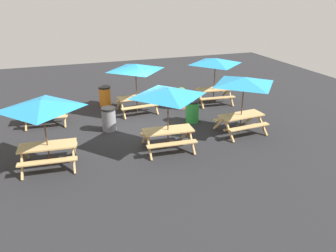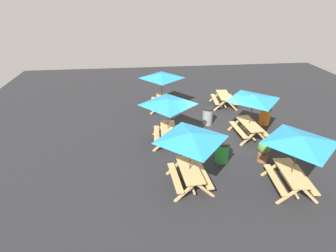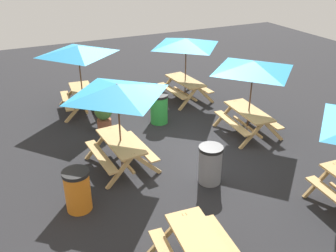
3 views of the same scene
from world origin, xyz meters
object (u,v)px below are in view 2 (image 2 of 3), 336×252
Objects in this scene: picnic_table_0 at (168,105)px; picnic_table_2 at (162,78)px; picnic_table_4 at (300,143)px; potted_plant_0 at (264,150)px; trash_bin_green at (222,152)px; picnic_table_5 at (224,98)px; picnic_table_3 at (253,100)px; trash_bin_orange at (265,116)px; trash_bin_gray at (208,116)px; picnic_table_1 at (191,140)px.

picnic_table_2 is at bearing 2.34° from picnic_table_0.
potted_plant_0 is at bearing 11.27° from picnic_table_4.
picnic_table_2 is at bearing 19.15° from trash_bin_green.
trash_bin_green reaches higher than picnic_table_5.
picnic_table_3 is 2.38× the size of trash_bin_orange.
trash_bin_gray is (1.73, -2.39, -1.49)m from picnic_table_0.
picnic_table_4 is 2.38× the size of trash_bin_green.
picnic_table_1 is 2.65m from trash_bin_green.
trash_bin_green is (2.01, 1.99, -1.49)m from picnic_table_4.
picnic_table_5 is at bearing -34.16° from trash_bin_gray.
picnic_table_5 is (4.03, 0.07, -1.43)m from picnic_table_3.
picnic_table_4 is at bearing -129.67° from picnic_table_0.
trash_bin_orange is (5.26, -1.42, -1.49)m from picnic_table_4.
picnic_table_5 is at bearing -17.55° from trash_bin_green.
picnic_table_0 reaches higher than trash_bin_green.
trash_bin_green is at bearing 133.64° from trash_bin_orange.
picnic_table_0 is at bearing 62.78° from potted_plant_0.
picnic_table_4 is at bearing -174.35° from picnic_table_5.
picnic_table_3 is at bearing 131.50° from trash_bin_orange.
picnic_table_0 and picnic_table_3 have the same top height.
trash_bin_gray is (3.59, -0.26, 0.00)m from trash_bin_green.
trash_bin_green is (-1.86, -2.14, -1.49)m from picnic_table_0.
picnic_table_0 is 1.00× the size of picnic_table_2.
trash_bin_gray is (-2.35, -2.32, -1.49)m from picnic_table_2.
picnic_table_4 is 2.38× the size of trash_bin_orange.
picnic_table_1 is (-3.25, -0.45, 0.00)m from picnic_table_0.
picnic_table_2 is at bearing 96.17° from picnic_table_5.
picnic_table_5 is (4.15, -4.04, -1.43)m from picnic_table_0.
picnic_table_1 is 2.38× the size of trash_bin_green.
picnic_table_3 is at bearing -133.02° from trash_bin_gray.
picnic_table_5 is at bearing -1.01° from potted_plant_0.
picnic_table_0 reaches higher than trash_bin_orange.
picnic_table_0 is at bearing 87.90° from picnic_table_3.
picnic_table_0 is 3.31m from trash_bin_gray.
potted_plant_0 reaches higher than trash_bin_green.
picnic_table_3 is 2.38× the size of trash_bin_green.
potted_plant_0 reaches higher than trash_bin_orange.
picnic_table_0 is 1.00× the size of picnic_table_4.
picnic_table_0 is at bearing 125.85° from trash_bin_gray.
picnic_table_2 reaches higher than trash_bin_orange.
trash_bin_orange is (1.39, -5.55, -1.49)m from picnic_table_0.
picnic_table_1 reaches higher than picnic_table_5.
picnic_table_2 is at bearing 32.28° from potted_plant_0.
picnic_table_2 reaches higher than trash_bin_gray.
trash_bin_green is 0.93× the size of potted_plant_0.
picnic_table_0 is at bearing 49.03° from trash_bin_green.
picnic_table_3 reaches higher than picnic_table_5.
picnic_table_0 reaches higher than potted_plant_0.
potted_plant_0 is (-6.18, 0.11, 0.02)m from picnic_table_5.
trash_bin_orange is at bearing -72.46° from picnic_table_0.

